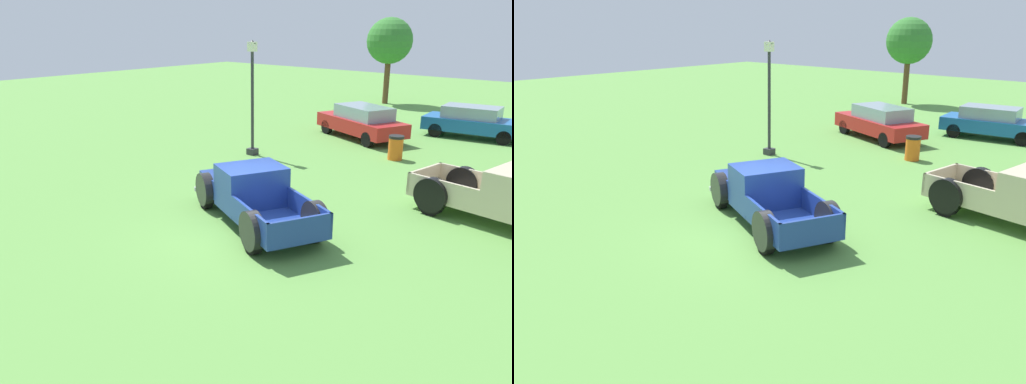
% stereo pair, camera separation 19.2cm
% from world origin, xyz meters
% --- Properties ---
extents(ground_plane, '(80.00, 80.00, 0.00)m').
position_xyz_m(ground_plane, '(0.00, 0.00, 0.00)').
color(ground_plane, '#5B9342').
extents(pickup_truck_foreground, '(5.30, 3.68, 1.53)m').
position_xyz_m(pickup_truck_foreground, '(-0.59, 0.73, 0.73)').
color(pickup_truck_foreground, navy).
rests_on(pickup_truck_foreground, ground_plane).
extents(sedan_distant_a, '(4.90, 3.42, 1.51)m').
position_xyz_m(sedan_distant_a, '(-3.50, 11.62, 0.79)').
color(sedan_distant_a, '#B21E1E').
rests_on(sedan_distant_a, ground_plane).
extents(sedan_distant_b, '(4.52, 2.26, 1.45)m').
position_xyz_m(sedan_distant_b, '(0.26, 15.16, 0.76)').
color(sedan_distant_b, '#195699').
rests_on(sedan_distant_b, ground_plane).
extents(lamp_post_near, '(0.36, 0.36, 4.49)m').
position_xyz_m(lamp_post_near, '(-5.30, 6.10, 2.35)').
color(lamp_post_near, '#2D2D33').
rests_on(lamp_post_near, ground_plane).
extents(trash_can, '(0.59, 0.59, 0.95)m').
position_xyz_m(trash_can, '(-0.57, 9.19, 0.48)').
color(trash_can, orange).
rests_on(trash_can, ground_plane).
extents(oak_tree_east, '(2.86, 2.86, 5.38)m').
position_xyz_m(oak_tree_east, '(-7.69, 21.83, 3.91)').
color(oak_tree_east, brown).
rests_on(oak_tree_east, ground_plane).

